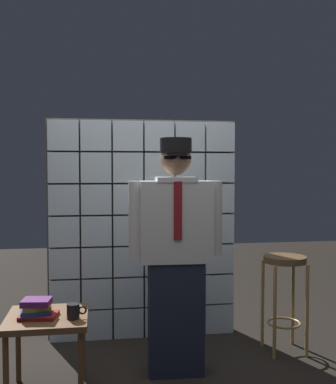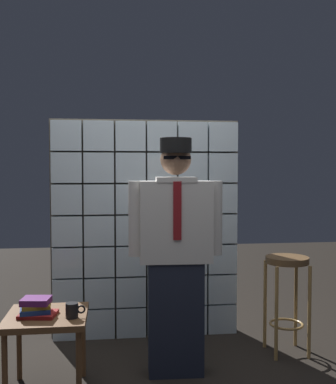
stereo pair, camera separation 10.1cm
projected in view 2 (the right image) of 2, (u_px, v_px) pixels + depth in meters
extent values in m
cube|color=silver|center=(68.00, 325.00, 4.00)|extent=(0.26, 0.08, 0.26)
cube|color=silver|center=(100.00, 323.00, 4.03)|extent=(0.26, 0.08, 0.26)
cube|color=silver|center=(131.00, 322.00, 4.06)|extent=(0.26, 0.08, 0.26)
cube|color=silver|center=(162.00, 321.00, 4.10)|extent=(0.26, 0.08, 0.26)
cube|color=silver|center=(192.00, 320.00, 4.13)|extent=(0.26, 0.08, 0.26)
cube|color=silver|center=(222.00, 318.00, 4.16)|extent=(0.26, 0.08, 0.26)
cube|color=silver|center=(68.00, 294.00, 3.98)|extent=(0.26, 0.08, 0.26)
cube|color=silver|center=(100.00, 293.00, 4.02)|extent=(0.26, 0.08, 0.26)
cube|color=silver|center=(131.00, 292.00, 4.05)|extent=(0.26, 0.08, 0.26)
cube|color=silver|center=(162.00, 291.00, 4.08)|extent=(0.26, 0.08, 0.26)
cube|color=silver|center=(192.00, 290.00, 4.12)|extent=(0.26, 0.08, 0.26)
cube|color=silver|center=(222.00, 289.00, 4.15)|extent=(0.26, 0.08, 0.26)
cube|color=silver|center=(68.00, 262.00, 3.97)|extent=(0.26, 0.08, 0.26)
cube|color=silver|center=(100.00, 262.00, 4.00)|extent=(0.26, 0.08, 0.26)
cube|color=silver|center=(131.00, 261.00, 4.04)|extent=(0.26, 0.08, 0.26)
cube|color=silver|center=(162.00, 260.00, 4.07)|extent=(0.26, 0.08, 0.26)
cube|color=silver|center=(192.00, 259.00, 4.10)|extent=(0.26, 0.08, 0.26)
cube|color=silver|center=(222.00, 259.00, 4.14)|extent=(0.26, 0.08, 0.26)
cube|color=silver|center=(67.00, 231.00, 3.96)|extent=(0.26, 0.08, 0.26)
cube|color=silver|center=(99.00, 231.00, 3.99)|extent=(0.26, 0.08, 0.26)
cube|color=silver|center=(131.00, 230.00, 4.02)|extent=(0.26, 0.08, 0.26)
cube|color=silver|center=(162.00, 230.00, 4.06)|extent=(0.26, 0.08, 0.26)
cube|color=silver|center=(192.00, 229.00, 4.09)|extent=(0.26, 0.08, 0.26)
cube|color=silver|center=(222.00, 229.00, 4.12)|extent=(0.26, 0.08, 0.26)
cube|color=silver|center=(67.00, 199.00, 3.94)|extent=(0.26, 0.08, 0.26)
cube|color=silver|center=(99.00, 199.00, 3.98)|extent=(0.26, 0.08, 0.26)
cube|color=silver|center=(131.00, 199.00, 4.01)|extent=(0.26, 0.08, 0.26)
cube|color=silver|center=(162.00, 199.00, 4.04)|extent=(0.26, 0.08, 0.26)
cube|color=silver|center=(192.00, 199.00, 4.08)|extent=(0.26, 0.08, 0.26)
cube|color=silver|center=(222.00, 198.00, 4.11)|extent=(0.26, 0.08, 0.26)
cube|color=silver|center=(67.00, 168.00, 3.93)|extent=(0.26, 0.08, 0.26)
cube|color=silver|center=(99.00, 168.00, 3.96)|extent=(0.26, 0.08, 0.26)
cube|color=silver|center=(131.00, 168.00, 4.00)|extent=(0.26, 0.08, 0.26)
cube|color=silver|center=(162.00, 168.00, 4.03)|extent=(0.26, 0.08, 0.26)
cube|color=silver|center=(192.00, 168.00, 4.06)|extent=(0.26, 0.08, 0.26)
cube|color=silver|center=(222.00, 168.00, 4.10)|extent=(0.26, 0.08, 0.26)
cube|color=silver|center=(66.00, 136.00, 3.92)|extent=(0.26, 0.08, 0.26)
cube|color=silver|center=(99.00, 136.00, 3.95)|extent=(0.26, 0.08, 0.26)
cube|color=silver|center=(130.00, 136.00, 3.98)|extent=(0.26, 0.08, 0.26)
cube|color=silver|center=(162.00, 137.00, 4.02)|extent=(0.26, 0.08, 0.26)
cube|color=silver|center=(192.00, 137.00, 4.05)|extent=(0.26, 0.08, 0.26)
cube|color=silver|center=(223.00, 137.00, 4.08)|extent=(0.26, 0.08, 0.26)
cube|color=#5B5447|center=(146.00, 229.00, 4.09)|extent=(1.65, 0.02, 1.92)
cube|color=#1E2333|center=(176.00, 318.00, 3.32)|extent=(0.40, 0.21, 0.81)
cube|color=silver|center=(176.00, 221.00, 3.28)|extent=(0.52, 0.24, 0.58)
cube|color=maroon|center=(177.00, 211.00, 3.16)|extent=(0.06, 0.01, 0.40)
cube|color=silver|center=(176.00, 180.00, 3.27)|extent=(0.29, 0.24, 0.04)
sphere|color=#A87A5B|center=(176.00, 159.00, 3.26)|extent=(0.22, 0.22, 0.22)
ellipsoid|color=black|center=(176.00, 165.00, 3.22)|extent=(0.15, 0.08, 0.10)
cube|color=black|center=(177.00, 157.00, 3.16)|extent=(0.19, 0.02, 0.02)
cylinder|color=black|center=(177.00, 152.00, 3.18)|extent=(0.17, 0.17, 0.01)
cylinder|color=black|center=(176.00, 145.00, 3.26)|extent=(0.22, 0.22, 0.10)
cylinder|color=silver|center=(215.00, 218.00, 3.31)|extent=(0.11, 0.11, 0.53)
cylinder|color=silver|center=(136.00, 219.00, 3.26)|extent=(0.11, 0.11, 0.53)
cylinder|color=brown|center=(287.00, 260.00, 3.67)|extent=(0.34, 0.34, 0.05)
torus|color=tan|center=(286.00, 324.00, 3.70)|extent=(0.27, 0.27, 0.02)
cylinder|color=tan|center=(276.00, 314.00, 3.55)|extent=(0.03, 0.03, 0.73)
cylinder|color=tan|center=(309.00, 312.00, 3.58)|extent=(0.03, 0.03, 0.73)
cylinder|color=tan|center=(265.00, 304.00, 3.81)|extent=(0.03, 0.03, 0.73)
cylinder|color=tan|center=(296.00, 303.00, 3.84)|extent=(0.03, 0.03, 0.73)
cube|color=brown|center=(47.00, 317.00, 3.02)|extent=(0.52, 0.52, 0.04)
cylinder|color=brown|center=(5.00, 373.00, 2.79)|extent=(0.04, 0.04, 0.48)
cylinder|color=brown|center=(79.00, 369.00, 2.84)|extent=(0.04, 0.04, 0.48)
cylinder|color=brown|center=(19.00, 345.00, 3.22)|extent=(0.04, 0.04, 0.48)
cylinder|color=brown|center=(83.00, 343.00, 3.28)|extent=(0.04, 0.04, 0.48)
cube|color=maroon|center=(38.00, 314.00, 2.98)|extent=(0.25, 0.21, 0.02)
cube|color=navy|center=(35.00, 310.00, 2.98)|extent=(0.21, 0.18, 0.03)
cube|color=olive|center=(37.00, 306.00, 2.98)|extent=(0.19, 0.16, 0.03)
cube|color=#591E66|center=(36.00, 301.00, 2.98)|extent=(0.19, 0.17, 0.04)
cylinder|color=black|center=(72.00, 310.00, 2.95)|extent=(0.08, 0.08, 0.09)
torus|color=black|center=(81.00, 309.00, 2.95)|extent=(0.06, 0.01, 0.06)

